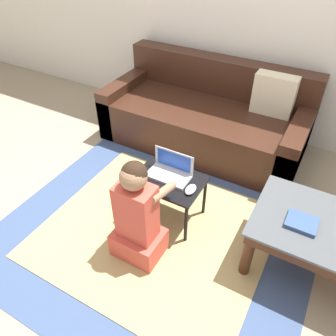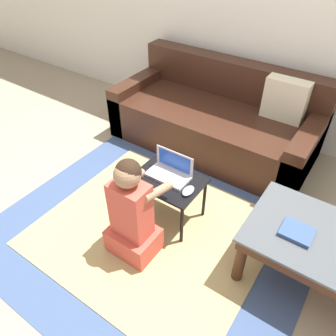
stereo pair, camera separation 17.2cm
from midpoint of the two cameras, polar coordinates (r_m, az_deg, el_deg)
ground_plane at (r=2.51m, az=-1.95°, el=-10.50°), size 16.00×16.00×0.00m
wall_back at (r=3.27m, az=18.16°, el=25.88°), size 9.00×0.06×2.50m
area_rug at (r=2.48m, az=-0.67°, el=-11.00°), size 2.20×1.92×0.01m
couch at (r=3.25m, az=9.93°, el=8.26°), size 1.90×0.88×0.78m
coffee_table at (r=2.20m, az=28.23°, el=-12.41°), size 0.95×0.61×0.41m
laptop_desk at (r=2.36m, az=2.03°, el=-3.02°), size 0.50×0.36×0.37m
laptop at (r=2.35m, az=2.38°, el=-0.81°), size 0.31×0.17×0.18m
computer_mouse at (r=2.23m, az=5.75°, el=-4.04°), size 0.07×0.11×0.03m
person_seated at (r=2.13m, az=-3.98°, el=-8.16°), size 0.32×0.41×0.78m
book_on_table at (r=2.10m, az=23.76°, el=-10.26°), size 0.18×0.16×0.03m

